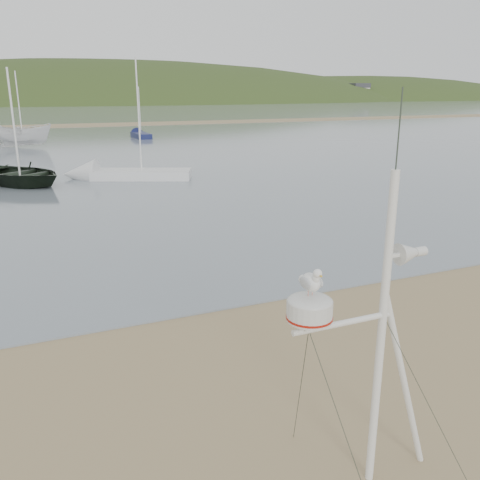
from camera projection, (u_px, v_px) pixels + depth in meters
name	position (u px, v px, depth m)	size (l,w,h in m)	color
ground	(82.00, 474.00, 6.53)	(560.00, 560.00, 0.00)	#87714E
water	(17.00, 111.00, 122.85)	(560.00, 256.00, 0.04)	slate
sandbar	(19.00, 127.00, 68.19)	(560.00, 7.00, 0.07)	#87714E
hill_ridge	(66.00, 148.00, 226.20)	(620.00, 180.00, 80.00)	#273817
far_cottages	(23.00, 93.00, 179.26)	(294.40, 6.30, 8.00)	white
mast_rig	(374.00, 402.00, 6.07)	(2.12, 2.26, 4.79)	silver
boat_dark	(14.00, 130.00, 25.54)	(3.97, 1.15, 5.56)	black
boat_white	(20.00, 116.00, 43.37)	(1.95, 2.00, 5.19)	silver
sailboat_blue_far	(138.00, 134.00, 53.60)	(1.38, 5.50, 5.51)	#131944
sailboat_white_near	(108.00, 174.00, 28.05)	(7.16, 4.34, 7.00)	silver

